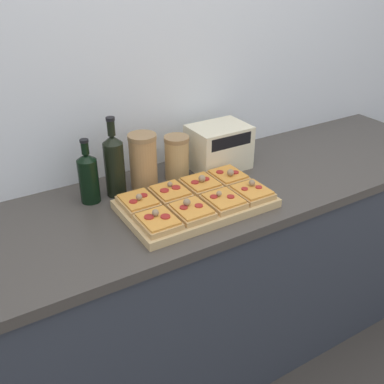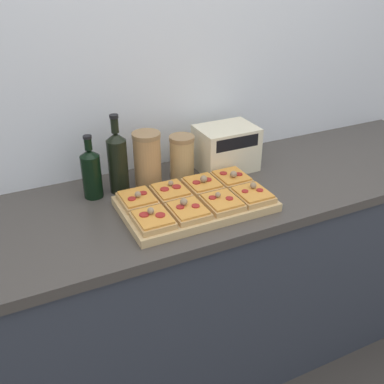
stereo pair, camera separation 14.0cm
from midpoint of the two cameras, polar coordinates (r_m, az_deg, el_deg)
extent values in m
cube|color=silver|center=(1.96, -1.54, 12.96)|extent=(6.00, 0.06, 2.50)
cube|color=#333842|center=(2.06, 2.93, -11.90)|extent=(2.60, 0.64, 0.88)
cube|color=#423D38|center=(1.80, 3.29, -0.67)|extent=(2.63, 0.67, 0.04)
cube|color=tan|center=(1.68, 2.85, -1.57)|extent=(0.55, 0.33, 0.03)
cube|color=tan|center=(1.65, -4.54, -1.09)|extent=(0.12, 0.15, 0.02)
cube|color=orange|center=(1.64, -4.55, -0.67)|extent=(0.11, 0.13, 0.01)
cylinder|color=maroon|center=(1.62, -5.22, -0.91)|extent=(0.03, 0.03, 0.00)
cylinder|color=maroon|center=(1.66, -3.83, -0.18)|extent=(0.03, 0.03, 0.00)
sphere|color=#937A5B|center=(1.63, -4.45, -0.37)|extent=(0.02, 0.02, 0.02)
cube|color=tan|center=(1.70, -0.36, -0.12)|extent=(0.12, 0.15, 0.02)
cube|color=orange|center=(1.69, -0.36, 0.29)|extent=(0.11, 0.13, 0.01)
cylinder|color=maroon|center=(1.68, -1.12, 0.31)|extent=(0.03, 0.03, 0.00)
cylinder|color=maroon|center=(1.70, 0.39, 0.63)|extent=(0.03, 0.03, 0.00)
sphere|color=#937A5B|center=(1.70, -0.36, 1.08)|extent=(0.02, 0.02, 0.02)
cube|color=tan|center=(1.75, 3.58, 0.79)|extent=(0.12, 0.15, 0.02)
cube|color=orange|center=(1.75, 3.59, 1.19)|extent=(0.11, 0.13, 0.01)
cylinder|color=maroon|center=(1.73, 2.89, 1.18)|extent=(0.03, 0.03, 0.00)
cylinder|color=maroon|center=(1.75, 4.31, 1.54)|extent=(0.03, 0.03, 0.00)
sphere|color=#937A5B|center=(1.73, 3.68, 1.59)|extent=(0.03, 0.03, 0.03)
cube|color=tan|center=(1.81, 7.27, 1.64)|extent=(0.12, 0.15, 0.02)
cube|color=orange|center=(1.81, 7.29, 2.03)|extent=(0.11, 0.13, 0.01)
cylinder|color=maroon|center=(1.81, 6.23, 2.34)|extent=(0.03, 0.03, 0.00)
cylinder|color=maroon|center=(1.81, 8.18, 2.21)|extent=(0.03, 0.03, 0.00)
sphere|color=#937A5B|center=(1.78, 7.56, 2.20)|extent=(0.03, 0.03, 0.03)
cube|color=tan|center=(1.53, -2.37, -3.69)|extent=(0.12, 0.15, 0.02)
cube|color=orange|center=(1.52, -2.38, -3.25)|extent=(0.11, 0.13, 0.01)
cylinder|color=maroon|center=(1.52, -3.49, -2.95)|extent=(0.03, 0.03, 0.00)
cylinder|color=maroon|center=(1.52, -1.41, -3.00)|extent=(0.03, 0.03, 0.00)
sphere|color=#937A5B|center=(1.52, -2.64, -2.45)|extent=(0.02, 0.02, 0.02)
cube|color=tan|center=(1.58, 2.07, -2.57)|extent=(0.12, 0.15, 0.02)
cube|color=orange|center=(1.57, 2.08, -2.13)|extent=(0.11, 0.13, 0.01)
cylinder|color=maroon|center=(1.56, 1.05, -1.97)|extent=(0.03, 0.03, 0.00)
cylinder|color=maroon|center=(1.57, 3.02, -1.83)|extent=(0.03, 0.03, 0.00)
sphere|color=#937A5B|center=(1.57, 1.50, -1.31)|extent=(0.03, 0.03, 0.03)
cube|color=tan|center=(1.64, 6.21, -1.50)|extent=(0.12, 0.15, 0.02)
cube|color=orange|center=(1.63, 6.24, -1.08)|extent=(0.11, 0.13, 0.01)
cylinder|color=maroon|center=(1.63, 5.08, -0.77)|extent=(0.03, 0.03, 0.00)
cylinder|color=maroon|center=(1.63, 7.23, -0.86)|extent=(0.03, 0.03, 0.00)
sphere|color=#937A5B|center=(1.63, 5.78, -0.41)|extent=(0.02, 0.02, 0.02)
cube|color=tan|center=(1.70, 10.05, -0.51)|extent=(0.12, 0.15, 0.02)
cube|color=orange|center=(1.70, 10.09, -0.10)|extent=(0.11, 0.13, 0.01)
cylinder|color=maroon|center=(1.69, 9.13, 0.05)|extent=(0.03, 0.03, 0.00)
cylinder|color=maroon|center=(1.70, 10.96, 0.19)|extent=(0.03, 0.03, 0.00)
sphere|color=#937A5B|center=(1.71, 10.12, 0.78)|extent=(0.02, 0.02, 0.02)
cylinder|color=black|center=(1.75, -10.37, 1.89)|extent=(0.07, 0.07, 0.17)
cone|color=black|center=(1.71, -10.65, 4.86)|extent=(0.07, 0.07, 0.03)
cylinder|color=black|center=(1.69, -10.76, 5.95)|extent=(0.03, 0.03, 0.05)
cylinder|color=black|center=(1.68, -10.85, 6.83)|extent=(0.03, 0.03, 0.01)
cylinder|color=black|center=(1.76, -7.12, 3.22)|extent=(0.08, 0.08, 0.22)
cone|color=black|center=(1.71, -7.37, 6.96)|extent=(0.08, 0.08, 0.03)
cylinder|color=black|center=(1.70, -7.46, 8.35)|extent=(0.03, 0.03, 0.06)
cylinder|color=black|center=(1.69, -7.54, 9.46)|extent=(0.03, 0.03, 0.01)
cylinder|color=#AD7F4C|center=(1.80, -3.47, 3.84)|extent=(0.11, 0.11, 0.21)
cylinder|color=#937047|center=(1.76, -3.57, 7.18)|extent=(0.11, 0.11, 0.02)
cylinder|color=tan|center=(1.87, 0.88, 4.15)|extent=(0.10, 0.10, 0.17)
cylinder|color=#937047|center=(1.83, 0.90, 6.79)|extent=(0.10, 0.10, 0.02)
cube|color=beige|center=(1.96, 6.39, 5.53)|extent=(0.25, 0.19, 0.19)
cube|color=black|center=(1.87, 7.92, 6.15)|extent=(0.20, 0.01, 0.05)
cube|color=black|center=(2.03, 9.72, 6.39)|extent=(0.02, 0.02, 0.02)
camera|label=1|loc=(0.07, -87.61, 1.30)|focal=42.00mm
camera|label=2|loc=(0.07, 92.39, -1.30)|focal=42.00mm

